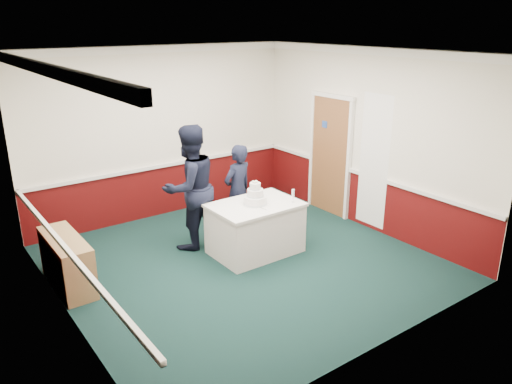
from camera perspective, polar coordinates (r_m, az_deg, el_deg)
ground at (r=7.44m, az=-1.38°, el=-8.05°), size 5.00×5.00×0.00m
room_shell at (r=7.31m, az=-3.75°, el=7.81°), size 5.00×5.00×3.00m
sideboard at (r=7.14m, az=-20.77°, el=-7.48°), size 0.41×1.20×0.70m
cake_table at (r=7.59m, az=-0.09°, el=-4.12°), size 1.32×0.92×0.79m
wedding_cake at (r=7.41m, az=-0.09°, el=-0.57°), size 0.35×0.35×0.36m
cake_knife at (r=7.28m, az=0.65°, el=-1.84°), size 0.03×0.22×0.00m
champagne_flute at (r=7.48m, az=4.27°, el=-0.19°), size 0.05×0.05×0.21m
person_man at (r=7.67m, az=-7.54°, el=0.51°), size 1.03×0.86×1.94m
person_woman at (r=8.07m, az=-2.10°, el=0.13°), size 0.62×0.47×1.54m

